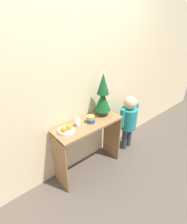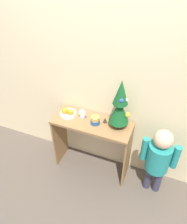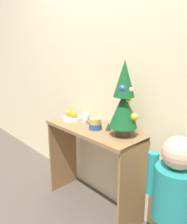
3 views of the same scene
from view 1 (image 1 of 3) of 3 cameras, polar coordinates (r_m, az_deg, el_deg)
ground_plane at (r=2.67m, az=1.09°, el=-19.84°), size 12.00×12.00×0.00m
back_wall at (r=2.22m, az=-5.73°, el=8.86°), size 7.00×0.05×2.50m
console_table at (r=2.37m, az=-1.73°, el=-7.92°), size 0.94×0.37×0.79m
mini_tree at (r=2.33m, az=3.10°, el=5.35°), size 0.23×0.22×0.59m
fruit_bowl at (r=2.10m, az=-8.86°, el=-5.69°), size 0.20×0.20×0.10m
singing_bowl at (r=2.25m, az=-0.89°, el=-2.38°), size 0.11×0.11×0.09m
desk_clock at (r=2.18m, az=-5.08°, el=-3.24°), size 0.10×0.04×0.12m
figurine at (r=2.35m, az=-0.00°, el=-1.26°), size 0.05×0.05×0.07m
child_figure at (r=2.85m, az=11.43°, el=-1.99°), size 0.41×0.26×0.95m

